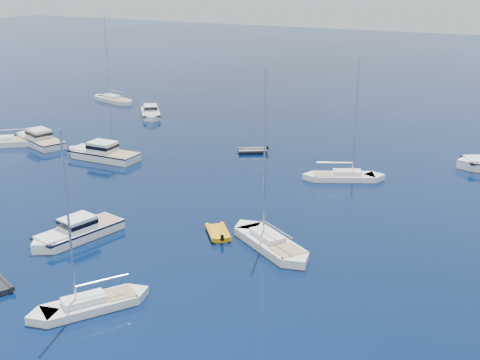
# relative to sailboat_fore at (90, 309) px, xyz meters

# --- Properties ---
(motor_cruiser_left) EXTENTS (4.25, 8.78, 2.21)m
(motor_cruiser_left) POSITION_rel_sailboat_fore_xyz_m (-8.24, 7.86, 0.00)
(motor_cruiser_left) COLOR white
(motor_cruiser_left) RESTS_ON ground
(motor_cruiser_centre) EXTENTS (9.68, 3.25, 2.52)m
(motor_cruiser_centre) POSITION_rel_sailboat_fore_xyz_m (-21.04, 25.90, 0.00)
(motor_cruiser_centre) COLOR silver
(motor_cruiser_centre) RESTS_ON ground
(motor_cruiser_far_l) EXTENTS (9.69, 5.66, 2.43)m
(motor_cruiser_far_l) POSITION_rel_sailboat_fore_xyz_m (-31.73, 27.02, 0.00)
(motor_cruiser_far_l) COLOR silver
(motor_cruiser_far_l) RESTS_ON ground
(motor_cruiser_horizon) EXTENTS (7.02, 7.81, 2.12)m
(motor_cruiser_horizon) POSITION_rel_sailboat_fore_xyz_m (-28.92, 45.79, 0.00)
(motor_cruiser_horizon) COLOR white
(motor_cruiser_horizon) RESTS_ON ground
(sailboat_fore) EXTENTS (6.09, 8.07, 12.01)m
(sailboat_fore) POSITION_rel_sailboat_fore_xyz_m (0.00, 0.00, 0.00)
(sailboat_fore) COLOR white
(sailboat_fore) RESTS_ON ground
(sailboat_mid_r) EXTENTS (9.46, 7.16, 14.09)m
(sailboat_mid_r) POSITION_rel_sailboat_fore_xyz_m (5.79, 13.68, 0.00)
(sailboat_mid_r) COLOR white
(sailboat_mid_r) RESTS_ON ground
(sailboat_mid_l) EXTENTS (9.80, 8.89, 15.47)m
(sailboat_mid_l) POSITION_rel_sailboat_fore_xyz_m (-35.16, 24.62, 0.00)
(sailboat_mid_l) COLOR white
(sailboat_mid_l) RESTS_ON ground
(sailboat_centre) EXTENTS (8.71, 5.96, 12.71)m
(sailboat_centre) POSITION_rel_sailboat_fore_xyz_m (5.14, 31.82, 0.00)
(sailboat_centre) COLOR white
(sailboat_centre) RESTS_ON ground
(sailboat_far_l) EXTENTS (9.90, 4.88, 14.08)m
(sailboat_far_l) POSITION_rel_sailboat_fore_xyz_m (-40.61, 51.65, 0.00)
(sailboat_far_l) COLOR silver
(sailboat_far_l) RESTS_ON ground
(tender_yellow) EXTENTS (3.68, 3.83, 0.95)m
(tender_yellow) POSITION_rel_sailboat_fore_xyz_m (1.17, 13.72, 0.00)
(tender_yellow) COLOR orange
(tender_yellow) RESTS_ON ground
(tender_grey_far) EXTENTS (3.99, 3.55, 0.95)m
(tender_grey_far) POSITION_rel_sailboat_fore_xyz_m (-7.44, 36.11, 0.00)
(tender_grey_far) COLOR black
(tender_grey_far) RESTS_ON ground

